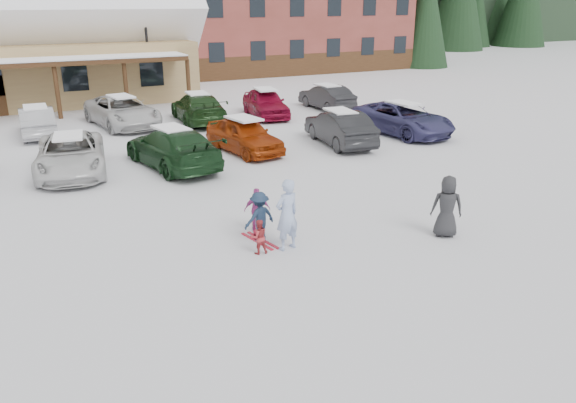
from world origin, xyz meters
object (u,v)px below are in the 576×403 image
lamp_post (147,38)px  toddler_red (259,237)px  adult_skier (287,215)px  parked_car_4 (244,135)px  parked_car_3 (173,148)px  parked_car_2 (71,155)px  parked_car_12 (266,103)px  parked_car_10 (122,111)px  parked_car_11 (198,108)px  child_navy (260,217)px  parked_car_6 (402,118)px  parked_car_13 (327,97)px  child_magenta (257,210)px  bystander_dark (447,207)px  parked_car_5 (340,128)px  parked_car_9 (37,122)px

lamp_post → toddler_red: bearing=-97.1°
adult_skier → parked_car_4: adult_skier is taller
toddler_red → parked_car_3: parked_car_3 is taller
parked_car_2 → parked_car_12: parked_car_12 is taller
lamp_post → parked_car_12: (4.38, -7.96, -3.09)m
parked_car_10 → parked_car_11: (3.72, -0.77, -0.00)m
child_navy → parked_car_6: bearing=-154.2°
parked_car_13 → toddler_red: bearing=53.0°
parked_car_12 → parked_car_13: 4.17m
adult_skier → child_magenta: adult_skier is taller
child_magenta → bystander_dark: 5.13m
child_navy → parked_car_3: bearing=-100.8°
lamp_post → parked_car_6: size_ratio=1.28×
parked_car_4 → parked_car_6: bearing=-10.7°
parked_car_2 → parked_car_13: 16.49m
parked_car_12 → bystander_dark: bearing=-89.9°
parked_car_10 → parked_car_13: 11.62m
toddler_red → parked_car_13: bearing=-117.5°
child_magenta → parked_car_13: (10.95, 15.09, 0.08)m
parked_car_3 → parked_car_11: size_ratio=1.01×
bystander_dark → parked_car_4: 10.78m
child_magenta → parked_car_3: bearing=-66.7°
lamp_post → parked_car_3: bearing=-100.4°
parked_car_3 → parked_car_6: parked_car_3 is taller
parked_car_4 → bystander_dark: bearing=-91.6°
parked_car_2 → bystander_dark: bearing=-44.2°
child_magenta → parked_car_5: size_ratio=0.27×
child_navy → parked_car_4: parked_car_4 is taller
parked_car_3 → parked_car_9: (-4.28, 7.88, -0.07)m
child_magenta → parked_car_12: size_ratio=0.28×
child_navy → parked_car_11: 15.87m
parked_car_2 → parked_car_3: size_ratio=0.98×
lamp_post → parked_car_9: size_ratio=1.63×
bystander_dark → parked_car_9: (-9.07, 17.71, -0.15)m
child_navy → lamp_post: bearing=-108.4°
child_magenta → toddler_red: bearing=88.2°
toddler_red → parked_car_2: size_ratio=0.18×
parked_car_13 → parked_car_9: bearing=-2.2°
parked_car_12 → parked_car_4: bearing=-112.9°
parked_car_10 → parked_car_12: (7.47, -0.98, -0.00)m
parked_car_5 → toddler_red: bearing=55.3°
parked_car_5 → parked_car_6: (3.77, 0.48, -0.01)m
parked_car_6 → parked_car_10: 13.90m
child_navy → parked_car_9: size_ratio=0.33×
adult_skier → child_navy: adult_skier is taller
parked_car_12 → parked_car_3: bearing=-126.3°
child_navy → parked_car_6: 14.13m
toddler_red → parked_car_11: size_ratio=0.17×
parked_car_5 → lamp_post: bearing=-66.0°
child_magenta → parked_car_13: bearing=-105.7°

